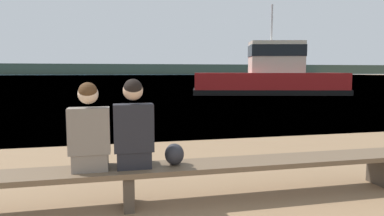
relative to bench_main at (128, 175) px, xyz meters
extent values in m
plane|color=#386084|center=(-0.02, 123.59, -0.38)|extent=(240.00, 240.00, 0.00)
cube|color=#384233|center=(-0.02, 189.67, 2.41)|extent=(600.00, 12.00, 5.58)
cube|color=brown|center=(0.00, 0.00, 0.05)|extent=(7.51, 0.52, 0.06)
cube|color=#42382D|center=(3.46, 0.00, -0.18)|extent=(0.12, 0.44, 0.40)
cube|color=#42382D|center=(0.00, 0.00, -0.18)|extent=(0.12, 0.44, 0.40)
cube|color=#70665B|center=(-0.42, 0.08, 0.18)|extent=(0.39, 0.39, 0.20)
cube|color=#70665B|center=(-0.42, -0.02, 0.54)|extent=(0.45, 0.22, 0.51)
sphere|color=beige|center=(-0.42, -0.02, 0.94)|extent=(0.22, 0.22, 0.22)
sphere|color=#472D19|center=(-0.42, -0.04, 0.97)|extent=(0.20, 0.20, 0.20)
cube|color=black|center=(0.07, 0.08, 0.18)|extent=(0.39, 0.39, 0.20)
cube|color=black|center=(0.07, -0.02, 0.55)|extent=(0.45, 0.22, 0.54)
sphere|color=tan|center=(0.07, -0.02, 0.98)|extent=(0.23, 0.23, 0.23)
sphere|color=black|center=(0.07, -0.04, 1.00)|extent=(0.21, 0.21, 0.21)
ellipsoid|color=#232328|center=(0.55, 0.02, 0.21)|extent=(0.23, 0.24, 0.26)
cube|color=#A81919|center=(10.32, 18.17, 0.35)|extent=(10.66, 5.54, 1.47)
cube|color=black|center=(10.32, 18.17, -0.21)|extent=(10.89, 5.71, 0.35)
cube|color=beige|center=(10.81, 18.05, 2.17)|extent=(3.92, 2.71, 2.16)
cube|color=black|center=(10.81, 18.05, 2.60)|extent=(4.01, 2.79, 0.78)
cylinder|color=#B2B2B7|center=(10.46, 18.13, 4.49)|extent=(0.14, 0.14, 2.48)
camera|label=1|loc=(-0.13, -3.92, 1.19)|focal=32.00mm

